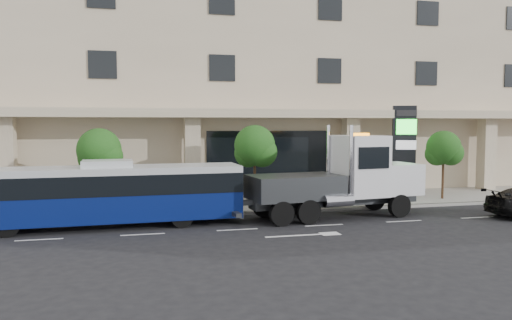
{
  "coord_description": "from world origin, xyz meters",
  "views": [
    {
      "loc": [
        -8.23,
        -22.41,
        4.55
      ],
      "look_at": [
        -2.32,
        2.0,
        2.76
      ],
      "focal_mm": 35.0,
      "sensor_mm": 36.0,
      "label": 1
    }
  ],
  "objects": [
    {
      "name": "ground",
      "position": [
        0.0,
        0.0,
        0.0
      ],
      "size": [
        120.0,
        120.0,
        0.0
      ],
      "primitive_type": "plane",
      "color": "black",
      "rests_on": "ground"
    },
    {
      "name": "sidewalk",
      "position": [
        0.0,
        5.0,
        0.07
      ],
      "size": [
        120.0,
        6.0,
        0.15
      ],
      "primitive_type": "cube",
      "color": "gray",
      "rests_on": "ground"
    },
    {
      "name": "curb",
      "position": [
        0.0,
        2.0,
        0.07
      ],
      "size": [
        120.0,
        0.3,
        0.15
      ],
      "primitive_type": "cube",
      "color": "gray",
      "rests_on": "ground"
    },
    {
      "name": "convention_center",
      "position": [
        -0.0,
        15.42,
        9.97
      ],
      "size": [
        60.0,
        17.6,
        20.0
      ],
      "color": "tan",
      "rests_on": "ground"
    },
    {
      "name": "tree_left",
      "position": [
        -9.97,
        3.59,
        3.11
      ],
      "size": [
        2.27,
        2.2,
        4.22
      ],
      "color": "#422B19",
      "rests_on": "sidewalk"
    },
    {
      "name": "tree_mid",
      "position": [
        -1.97,
        3.59,
        3.26
      ],
      "size": [
        2.28,
        2.2,
        4.38
      ],
      "color": "#422B19",
      "rests_on": "sidewalk"
    },
    {
      "name": "tree_right",
      "position": [
        9.53,
        3.59,
        3.04
      ],
      "size": [
        2.1,
        2.0,
        4.04
      ],
      "color": "#422B19",
      "rests_on": "sidewalk"
    },
    {
      "name": "city_bus",
      "position": [
        -9.45,
        0.42,
        1.52
      ],
      "size": [
        11.84,
        2.84,
        2.98
      ],
      "rotation": [
        0.0,
        0.0,
        0.03
      ],
      "color": "black",
      "rests_on": "ground"
    },
    {
      "name": "tow_truck",
      "position": [
        1.69,
        0.28,
        1.86
      ],
      "size": [
        9.99,
        3.37,
        4.52
      ],
      "rotation": [
        0.0,
        0.0,
        0.11
      ],
      "color": "#2D3033",
      "rests_on": "ground"
    },
    {
      "name": "signage_pylon",
      "position": [
        7.92,
        5.37,
        2.98
      ],
      "size": [
        1.46,
        1.0,
        5.56
      ],
      "rotation": [
        0.0,
        0.0,
        -0.39
      ],
      "color": "black",
      "rests_on": "sidewalk"
    }
  ]
}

